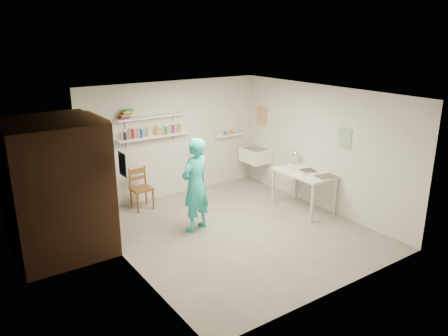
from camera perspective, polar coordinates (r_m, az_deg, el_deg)
floor at (r=7.75m, az=1.70°, el=-8.23°), size 4.00×4.50×0.02m
ceiling at (r=7.05m, az=1.88°, el=9.79°), size 4.00×4.50×0.02m
wall_back at (r=9.16m, az=-6.64°, el=3.77°), size 4.00×0.02×2.40m
wall_front at (r=5.76m, az=15.29°, el=-5.12°), size 4.00×0.02×2.40m
wall_left at (r=6.38m, az=-12.93°, el=-2.68°), size 0.02×4.50×2.40m
wall_right at (r=8.61m, az=12.63°, el=2.58°), size 0.02×4.50×2.40m
doorway_recess at (r=7.39m, az=-15.76°, el=-1.76°), size 0.02×0.90×2.00m
corridor_box at (r=7.20m, az=-21.12°, el=-2.39°), size 1.40×1.50×2.10m
door_lintel at (r=7.13m, az=-16.31°, el=6.26°), size 0.06×1.05×0.10m
door_jamb_near at (r=6.95m, az=-14.23°, el=-2.86°), size 0.06×0.10×2.00m
door_jamb_far at (r=7.85m, az=-16.85°, el=-0.73°), size 0.06×0.10×2.00m
shelf_lower at (r=8.79m, az=-9.15°, el=4.10°), size 1.50×0.22×0.03m
shelf_upper at (r=8.71m, az=-9.28°, el=6.66°), size 1.50×0.22×0.03m
ledge_shelf at (r=9.79m, az=0.61°, el=4.30°), size 0.70×0.14×0.03m
poster_left at (r=6.32m, az=-13.13°, el=0.46°), size 0.01×0.28×0.36m
poster_right_a at (r=9.79m, az=4.95°, el=6.81°), size 0.01×0.34×0.42m
poster_right_b at (r=8.17m, az=15.47°, el=3.75°), size 0.01×0.30×0.38m
belfast_sink at (r=9.77m, az=4.12°, el=1.68°), size 0.48×0.60×0.30m
man at (r=7.50m, az=-3.77°, el=-2.23°), size 0.70×0.57×1.65m
wall_clock at (r=7.62m, az=-4.17°, el=0.26°), size 0.29×0.13×0.30m
wooden_chair at (r=8.65m, az=-10.73°, el=-2.69°), size 0.40×0.38×0.83m
work_table at (r=8.63m, az=10.33°, el=-2.92°), size 0.69×1.15×0.77m
desk_lamp at (r=8.89m, az=9.33°, el=1.83°), size 0.14×0.14×0.14m
spray_cans at (r=8.77m, az=-9.18°, el=4.73°), size 1.29×0.06×0.17m
book_stack at (r=8.48m, az=-12.68°, el=6.85°), size 0.28×0.14×0.17m
ledge_pots at (r=9.78m, az=0.62°, el=4.65°), size 0.48×0.07×0.09m
papers at (r=8.50m, az=10.47°, el=-0.44°), size 0.30×0.22×0.02m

